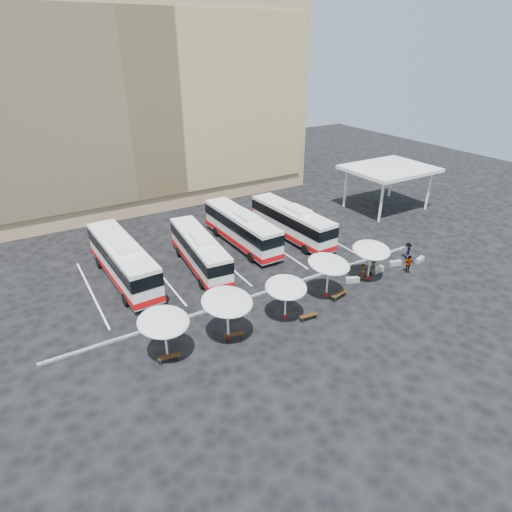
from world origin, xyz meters
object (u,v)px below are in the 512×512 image
sunshade_1 (227,302)px  wood_bench_0 (170,357)px  passenger_0 (363,272)px  passenger_2 (408,264)px  conc_bench_1 (378,270)px  bus_1 (199,250)px  wood_bench_1 (234,335)px  conc_bench_3 (420,260)px  sunshade_3 (329,264)px  bus_3 (292,222)px  sunshade_2 (286,287)px  passenger_3 (408,251)px  conc_bench_0 (352,280)px  wood_bench_2 (309,316)px  sunshade_0 (164,322)px  wood_bench_3 (339,295)px  sunshade_4 (371,250)px  passenger_1 (373,266)px  conc_bench_2 (395,263)px  bus_2 (241,228)px  bus_0 (123,260)px

sunshade_1 → wood_bench_0: size_ratio=2.71×
passenger_0 → sunshade_1: bearing=165.4°
passenger_2 → conc_bench_1: bearing=165.8°
bus_1 → wood_bench_1: (-2.41, -10.99, -1.42)m
bus_1 → conc_bench_3: 20.78m
sunshade_3 → passenger_2: (8.87, -0.62, -2.16)m
sunshade_3 → bus_1: bearing=124.2°
bus_3 → passenger_0: bus_3 is taller
sunshade_2 → passenger_3: (15.70, 2.19, -1.92)m
wood_bench_0 → conc_bench_0: bearing=5.4°
bus_1 → passenger_0: 14.65m
sunshade_2 → conc_bench_0: bearing=10.3°
bus_3 → wood_bench_2: bus_3 is taller
bus_1 → conc_bench_1: bus_1 is taller
wood_bench_2 → conc_bench_1: size_ratio=1.19×
sunshade_0 → sunshade_2: sunshade_0 is taller
bus_1 → sunshade_1: (-2.77, -10.81, 1.35)m
bus_3 → wood_bench_3: bus_3 is taller
sunshade_3 → wood_bench_0: size_ratio=2.82×
sunshade_1 → conc_bench_3: size_ratio=3.80×
sunshade_4 → conc_bench_1: bearing=15.8°
sunshade_1 → passenger_1: 15.68m
passenger_1 → passenger_3: size_ratio=1.02×
sunshade_0 → passenger_1: 19.96m
sunshade_4 → conc_bench_2: (4.09, 0.62, -2.64)m
sunshade_1 → conc_bench_0: bearing=6.7°
sunshade_0 → sunshade_1: (4.38, -0.27, 0.18)m
bus_2 → wood_bench_0: bearing=-134.9°
wood_bench_3 → conc_bench_0: 3.12m
bus_2 → wood_bench_3: bus_2 is taller
bus_1 → sunshade_4: bus_1 is taller
conc_bench_1 → wood_bench_2: bearing=-164.6°
wood_bench_1 → conc_bench_3: bearing=3.5°
bus_2 → conc_bench_3: bearing=-44.6°
wood_bench_3 → conc_bench_2: 8.55m
bus_2 → passenger_0: 13.10m
bus_0 → bus_3: (17.60, -0.18, -0.11)m
bus_3 → bus_0: bearing=176.8°
bus_3 → conc_bench_2: (4.75, -10.10, -1.65)m
wood_bench_0 → passenger_3: passenger_3 is taller
conc_bench_1 → bus_0: bearing=152.4°
sunshade_2 → passenger_3: 15.97m
bus_0 → conc_bench_3: 27.28m
bus_1 → wood_bench_0: 13.13m
wood_bench_1 → conc_bench_0: 12.69m
bus_0 → sunshade_4: bus_0 is taller
sunshade_0 → passenger_1: bearing=4.1°
sunshade_1 → wood_bench_1: (0.36, -0.18, -2.77)m
conc_bench_0 → sunshade_2: bearing=-169.7°
wood_bench_2 → passenger_2: (12.14, 1.29, 0.50)m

